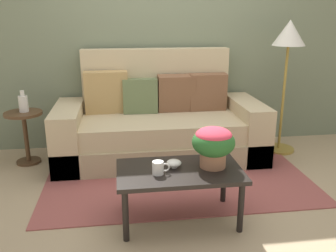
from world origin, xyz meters
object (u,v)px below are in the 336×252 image
at_px(side_table, 25,128).
at_px(potted_plant, 213,143).
at_px(table_vase, 23,103).
at_px(coffee_mug, 158,168).
at_px(snack_bowl, 174,163).
at_px(floor_lamp, 288,47).
at_px(coffee_table, 179,176).
at_px(couch, 159,126).

distance_m(side_table, potted_plant, 2.14).
bearing_deg(potted_plant, table_vase, 141.27).
xyz_separation_m(side_table, coffee_mug, (1.25, -1.39, 0.08)).
distance_m(side_table, snack_bowl, 1.89).
bearing_deg(floor_lamp, snack_bowl, -138.35).
height_order(coffee_table, table_vase, table_vase).
height_order(side_table, snack_bowl, side_table).
xyz_separation_m(coffee_mug, table_vase, (-1.24, 1.41, 0.18)).
bearing_deg(floor_lamp, potted_plant, -131.29).
relative_size(floor_lamp, coffee_mug, 11.49).
bearing_deg(potted_plant, snack_bowl, 175.21).
xyz_separation_m(side_table, floor_lamp, (2.81, -0.01, 0.80)).
distance_m(coffee_table, table_vase, 1.96).
distance_m(floor_lamp, potted_plant, 1.83).
relative_size(coffee_table, side_table, 1.66).
bearing_deg(coffee_mug, floor_lamp, 41.41).
xyz_separation_m(snack_bowl, table_vase, (-1.36, 1.31, 0.20)).
xyz_separation_m(coffee_table, potted_plant, (0.26, 0.02, 0.24)).
relative_size(couch, coffee_table, 2.36).
distance_m(potted_plant, coffee_mug, 0.45).
bearing_deg(couch, side_table, -179.68).
distance_m(coffee_table, coffee_mug, 0.20).
xyz_separation_m(floor_lamp, coffee_mug, (-1.57, -1.38, -0.72)).
height_order(coffee_table, side_table, side_table).
bearing_deg(table_vase, coffee_table, -43.88).
xyz_separation_m(couch, snack_bowl, (-0.04, -1.30, 0.11)).
bearing_deg(coffee_table, side_table, 136.62).
xyz_separation_m(floor_lamp, table_vase, (-2.80, 0.03, -0.54)).
distance_m(couch, snack_bowl, 1.30).
distance_m(couch, potted_plant, 1.37).
bearing_deg(table_vase, couch, -0.21).
height_order(coffee_table, coffee_mug, coffee_mug).
bearing_deg(snack_bowl, floor_lamp, 41.65).
relative_size(coffee_table, potted_plant, 2.90).
height_order(floor_lamp, snack_bowl, floor_lamp).
distance_m(couch, floor_lamp, 1.63).
distance_m(potted_plant, table_vase, 2.13).
distance_m(side_table, coffee_mug, 1.87).
height_order(couch, snack_bowl, couch).
distance_m(side_table, floor_lamp, 2.93).
height_order(coffee_table, potted_plant, potted_plant).
bearing_deg(coffee_table, potted_plant, 3.94).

